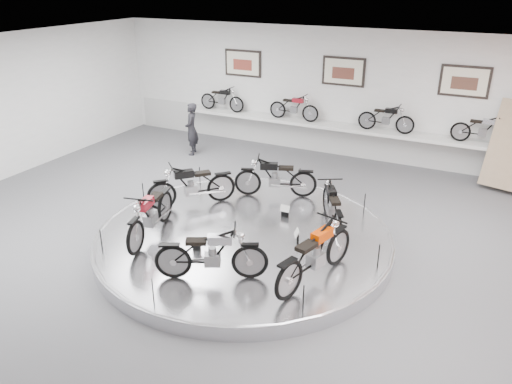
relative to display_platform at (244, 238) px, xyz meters
The scene contains 21 objects.
floor 0.34m from the display_platform, 90.00° to the right, with size 16.00×16.00×0.00m, color #4F4F51.
ceiling 3.86m from the display_platform, 90.00° to the right, with size 16.00×16.00×0.00m, color white.
wall_back 6.95m from the display_platform, 90.00° to the left, with size 16.00×16.00×0.00m, color silver.
dado_band 6.69m from the display_platform, 90.00° to the left, with size 15.68×0.04×1.10m, color #BCBCBA.
display_platform is the anchor object (origin of this frame).
platform_rim 0.12m from the display_platform, ahead, with size 6.40×6.40×0.10m, color #B2B2BA.
shelf 6.46m from the display_platform, 90.00° to the left, with size 11.00×0.55×0.10m, color silver.
poster_left 7.94m from the display_platform, 117.72° to the left, with size 1.35×0.06×0.88m, color #EBE6CA.
poster_center 7.13m from the display_platform, 90.00° to the left, with size 1.35×0.06×0.88m, color #EBE6CA.
poster_right 7.94m from the display_platform, 62.28° to the left, with size 1.35×0.06×0.88m, color #EBE6CA.
shelf_bike_a 7.76m from the display_platform, 123.27° to the left, with size 1.22×0.42×0.73m, color black, non-canonical shape.
shelf_bike_b 6.69m from the display_platform, 103.19° to the left, with size 1.22×0.42×0.73m, color maroon, non-canonical shape.
shelf_bike_c 6.69m from the display_platform, 76.81° to the left, with size 1.22×0.42×0.73m, color black, non-canonical shape.
shelf_bike_d 7.76m from the display_platform, 56.73° to the left, with size 1.22×0.42×0.73m, color silver, non-canonical shape.
bike_a 2.06m from the display_platform, 35.35° to the left, with size 1.66×0.58×0.97m, color black, non-canonical shape.
bike_b 2.19m from the display_platform, 95.25° to the left, with size 1.75×0.62×1.03m, color black, non-canonical shape.
bike_c 2.00m from the display_platform, 158.91° to the left, with size 1.83×0.65×1.08m, color black, non-canonical shape.
bike_d 2.08m from the display_platform, 148.31° to the right, with size 1.86×0.66×1.09m, color maroon, non-canonical shape.
bike_e 1.97m from the display_platform, 80.70° to the right, with size 1.76×0.62×1.03m, color silver, non-canonical shape.
bike_f 2.38m from the display_platform, 27.84° to the right, with size 1.90×0.67×1.12m, color #CA3800, non-canonical shape.
visitor 6.34m from the display_platform, 133.19° to the left, with size 0.62×0.41×1.69m, color black.
Camera 1 is at (4.49, -8.15, 5.44)m, focal length 35.00 mm.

